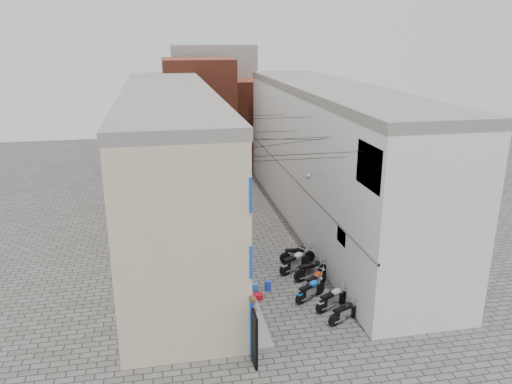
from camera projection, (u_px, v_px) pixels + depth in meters
ground at (313, 347)px, 20.02m from camera, size 90.00×90.00×0.00m
plinth at (221, 229)px, 31.76m from camera, size 0.90×26.00×0.25m
building_left at (171, 165)px, 29.85m from camera, size 5.10×27.00×9.00m
building_right at (330, 157)px, 31.72m from camera, size 5.94×26.00×9.00m
building_far_brick_left at (199, 116)px, 44.32m from camera, size 6.00×6.00×10.00m
building_far_brick_right at (251, 122)px, 47.41m from camera, size 5.00×6.00×8.00m
building_far_concrete at (214, 102)px, 50.14m from camera, size 8.00×5.00×11.00m
far_shopfront at (227, 164)px, 43.22m from camera, size 2.00×0.30×2.40m
overhead_wires at (273, 136)px, 25.00m from camera, size 5.80×13.02×1.32m
motorcycle_a at (345, 311)px, 21.69m from camera, size 1.89×1.25×1.05m
motorcycle_b at (333, 297)px, 22.71m from camera, size 2.05×1.41×1.14m
motorcycle_c at (311, 289)px, 23.50m from camera, size 1.96×1.50×1.11m
motorcycle_d at (315, 279)px, 24.43m from camera, size 1.77×1.60×1.06m
motorcycle_e at (311, 268)px, 25.44m from camera, size 2.15×1.22×1.19m
motorcycle_f at (295, 260)px, 26.27m from camera, size 2.19×1.65×1.24m
motorcycle_g at (297, 253)px, 27.30m from camera, size 2.00×0.69×1.14m
person_a at (254, 313)px, 20.58m from camera, size 0.38×0.57×1.55m
person_b at (232, 254)px, 26.08m from camera, size 0.93×0.97×1.57m
water_jug_near at (255, 289)px, 24.10m from camera, size 0.40×0.40×0.53m
water_jug_far at (268, 286)px, 24.41m from camera, size 0.40×0.40×0.50m
red_crate at (258, 297)px, 23.61m from camera, size 0.47×0.36×0.29m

